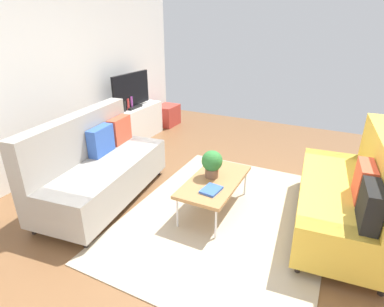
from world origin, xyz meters
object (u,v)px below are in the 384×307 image
tv_console (133,124)px  bottle_0 (124,106)px  bottle_1 (128,104)px  coffee_table (215,182)px  couch_beige (99,167)px  vase_0 (108,110)px  storage_trunk (167,115)px  potted_plant (212,163)px  bottle_2 (131,103)px  vase_1 (114,108)px  couch_green (349,195)px  table_book_0 (211,190)px  tv (131,91)px

tv_console → bottle_0: 0.49m
bottle_1 → coffee_table: bearing=-121.0°
couch_beige → vase_0: 1.69m
storage_trunk → potted_plant: 3.41m
bottle_1 → bottle_2: 0.10m
couch_beige → coffee_table: (0.39, -1.42, -0.05)m
potted_plant → vase_1: size_ratio=1.76×
couch_green → table_book_0: size_ratio=8.20×
bottle_1 → bottle_2: (0.10, 0.00, 0.01)m
storage_trunk → table_book_0: size_ratio=2.17×
table_book_0 → potted_plant: bearing=22.6°
table_book_0 → bottle_1: bearing=55.3°
tv → vase_0: bearing=173.1°
couch_green → bottle_2: size_ratio=8.58×
bottle_2 → bottle_1: bearing=180.0°
storage_trunk → vase_1: 1.63m
storage_trunk → vase_1: bearing=174.4°
couch_green → storage_trunk: couch_green is taller
tv_console → bottle_0: bottle_0 is taller
coffee_table → tv: bearing=56.4°
tv_console → potted_plant: size_ratio=4.18×
vase_0 → bottle_1: (0.42, -0.09, 0.01)m
couch_beige → storage_trunk: couch_beige is taller
vase_1 → bottle_1: 0.29m
coffee_table → bottle_2: (1.49, 2.30, 0.36)m
couch_green → coffee_table: size_ratio=1.79×
tv_console → vase_0: (-0.58, 0.05, 0.41)m
couch_green → bottle_1: 3.89m
vase_1 → storage_trunk: bearing=-5.6°
bottle_1 → bottle_2: size_ratio=0.93×
coffee_table → vase_0: (0.96, 2.39, 0.34)m
bottle_0 → bottle_2: size_ratio=0.83×
vase_0 → coffee_table: bearing=-111.9°
vase_1 → bottle_2: (0.38, -0.09, 0.02)m
vase_0 → bottle_2: bottle_2 is taller
couch_green → bottle_0: couch_green is taller
storage_trunk → bottle_0: bearing=177.5°
bottle_1 → bottle_2: bottle_2 is taller
potted_plant → table_book_0: bearing=-157.4°
couch_green → coffee_table: (-0.29, 1.42, -0.05)m
storage_trunk → vase_0: bearing=174.9°
vase_1 → bottle_0: 0.20m
bottle_0 → bottle_1: size_ratio=0.90×
table_book_0 → vase_0: bearing=63.7°
couch_beige → couch_green: (0.68, -2.85, 0.00)m
bottle_0 → bottle_1: 0.10m
tv → potted_plant: bearing=-123.4°
storage_trunk → potted_plant: size_ratio=1.55×
vase_1 → bottle_0: bearing=-26.8°
couch_beige → vase_0: (1.35, 0.97, 0.29)m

